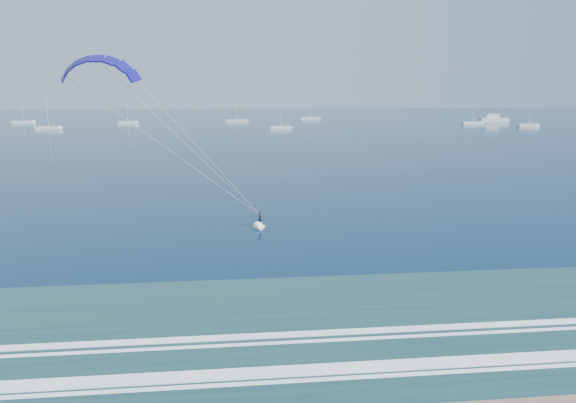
# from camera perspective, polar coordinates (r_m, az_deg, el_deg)

# --- Properties ---
(kitesurfer_rig) EXTENTS (18.94, 9.70, 18.06)m
(kitesurfer_rig) POSITION_cam_1_polar(r_m,az_deg,el_deg) (49.31, -11.15, 6.14)
(kitesurfer_rig) COLOR #9EF01C
(kitesurfer_rig) RESTS_ON ground
(motor_yacht) EXTENTS (13.87, 3.70, 5.88)m
(motor_yacht) POSITION_cam_1_polar(r_m,az_deg,el_deg) (268.47, 21.84, 8.50)
(motor_yacht) COLOR silver
(motor_yacht) RESTS_ON ground
(sailboat_1) EXTENTS (9.45, 2.40, 12.87)m
(sailboat_1) POSITION_cam_1_polar(r_m,az_deg,el_deg) (219.03, -25.07, 7.42)
(sailboat_1) COLOR silver
(sailboat_1) RESTS_ON ground
(sailboat_2) EXTENTS (10.32, 2.40, 13.69)m
(sailboat_2) POSITION_cam_1_polar(r_m,az_deg,el_deg) (253.52, -5.73, 8.95)
(sailboat_2) COLOR silver
(sailboat_2) RESTS_ON ground
(sailboat_3) EXTENTS (8.04, 2.40, 11.25)m
(sailboat_3) POSITION_cam_1_polar(r_m,az_deg,el_deg) (200.95, -0.83, 8.22)
(sailboat_3) COLOR silver
(sailboat_3) RESTS_ON ground
(sailboat_4) EXTENTS (10.30, 2.40, 13.79)m
(sailboat_4) POSITION_cam_1_polar(r_m,az_deg,el_deg) (275.29, 2.50, 9.23)
(sailboat_4) COLOR silver
(sailboat_4) RESTS_ON ground
(sailboat_5) EXTENTS (9.03, 2.40, 12.28)m
(sailboat_5) POSITION_cam_1_polar(r_m,az_deg,el_deg) (246.96, 19.78, 8.23)
(sailboat_5) COLOR silver
(sailboat_5) RESTS_ON ground
(sailboat_6) EXTENTS (8.83, 2.40, 11.95)m
(sailboat_6) POSITION_cam_1_polar(r_m,az_deg,el_deg) (238.37, 25.13, 7.70)
(sailboat_6) COLOR silver
(sailboat_6) RESTS_ON ground
(sailboat_7) EXTENTS (8.71, 2.40, 11.51)m
(sailboat_7) POSITION_cam_1_polar(r_m,az_deg,el_deg) (247.13, -17.39, 8.39)
(sailboat_7) COLOR silver
(sailboat_7) RESTS_ON ground
(sailboat_8) EXTENTS (9.80, 2.40, 11.40)m
(sailboat_8) POSITION_cam_1_polar(r_m,az_deg,el_deg) (269.38, -27.33, 7.86)
(sailboat_8) COLOR silver
(sailboat_8) RESTS_ON ground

